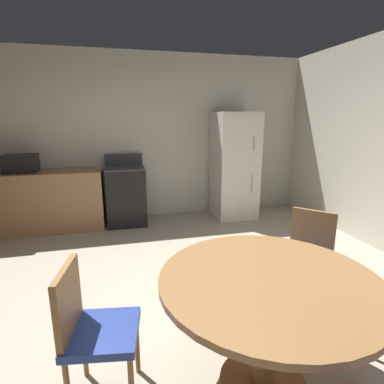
{
  "coord_description": "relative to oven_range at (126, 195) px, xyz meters",
  "views": [
    {
      "loc": [
        -0.47,
        -2.15,
        1.66
      ],
      "look_at": [
        0.31,
        0.95,
        0.88
      ],
      "focal_mm": 28.32,
      "sensor_mm": 36.0,
      "label": 1
    }
  ],
  "objects": [
    {
      "name": "dining_table",
      "position": [
        0.72,
        -3.36,
        0.14
      ],
      "size": [
        1.3,
        1.3,
        0.76
      ],
      "color": "olive",
      "rests_on": "ground"
    },
    {
      "name": "refrigerator",
      "position": [
        1.82,
        -0.05,
        0.41
      ],
      "size": [
        0.68,
        0.68,
        1.76
      ],
      "color": "silver",
      "rests_on": "ground"
    },
    {
      "name": "ground_plane",
      "position": [
        0.36,
        -2.65,
        -0.47
      ],
      "size": [
        14.0,
        14.0,
        0.0
      ],
      "primitive_type": "plane",
      "color": "#A89E89"
    },
    {
      "name": "kitchen_counter",
      "position": [
        -1.31,
        -0.0,
        -0.02
      ],
      "size": [
        1.92,
        0.6,
        0.9
      ],
      "primitive_type": "cube",
      "color": "#9E754C",
      "rests_on": "ground"
    },
    {
      "name": "chair_northeast",
      "position": [
        1.48,
        -2.66,
        0.03
      ],
      "size": [
        0.57,
        0.57,
        0.87
      ],
      "rotation": [
        0.0,
        0.0,
        3.88
      ],
      "color": "olive",
      "rests_on": "ground"
    },
    {
      "name": "oven_range",
      "position": [
        0.0,
        0.0,
        0.0
      ],
      "size": [
        0.6,
        0.6,
        1.1
      ],
      "color": "black",
      "rests_on": "ground"
    },
    {
      "name": "chair_west",
      "position": [
        -0.31,
        -3.2,
        0.03
      ],
      "size": [
        0.46,
        0.46,
        0.87
      ],
      "rotation": [
        0.0,
        0.0,
        6.13
      ],
      "color": "olive",
      "rests_on": "ground"
    },
    {
      "name": "wall_back",
      "position": [
        0.36,
        0.4,
        0.88
      ],
      "size": [
        5.85,
        0.12,
        2.7
      ],
      "primitive_type": "cube",
      "color": "beige",
      "rests_on": "ground"
    },
    {
      "name": "microwave",
      "position": [
        -1.46,
        -0.0,
        0.56
      ],
      "size": [
        0.44,
        0.32,
        0.26
      ],
      "primitive_type": "cube",
      "color": "black",
      "rests_on": "kitchen_counter"
    }
  ]
}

